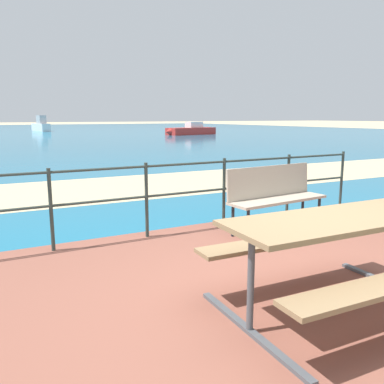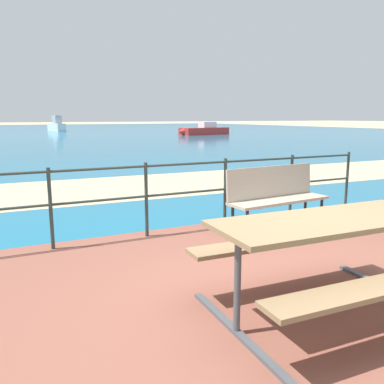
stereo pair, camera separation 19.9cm
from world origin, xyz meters
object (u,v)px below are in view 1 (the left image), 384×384
Objects in this scene: picnic_table at (338,240)px; boat_mid at (191,130)px; park_bench at (274,192)px; boat_far at (40,126)px.

picnic_table is 0.37× the size of boat_mid.
park_bench is at bearing 64.83° from picnic_table.
park_bench is 0.35× the size of boat_far.
park_bench reaches higher than picnic_table.
boat_mid is (13.57, 28.00, -0.20)m from park_bench.
picnic_table is at bearing 52.64° from boat_mid.
boat_mid is 18.92m from boat_far.
park_bench is 0.29× the size of boat_mid.
picnic_table is 0.45× the size of boat_far.
boat_far reaches higher than picnic_table.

